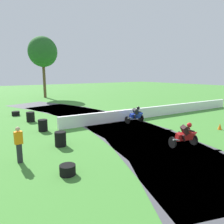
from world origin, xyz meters
TOP-DOWN VIEW (x-y plane):
  - ground_plane at (0.00, 0.00)m, footprint 120.00×120.00m
  - track_asphalt at (-1.11, 0.07)m, footprint 10.15×32.44m
  - safety_barrier at (5.46, -0.37)m, footprint 19.61×1.61m
  - motorcycle_lead_red at (-0.03, -7.07)m, footprint 1.70×1.08m
  - motorcycle_chase_blue at (1.56, -1.28)m, footprint 1.69×0.83m
  - tire_stack_near at (-6.57, -6.41)m, footprint 0.63×0.63m
  - tire_stack_mid_a at (-5.50, -3.07)m, footprint 0.61×0.61m
  - tire_stack_mid_b at (-5.30, 0.56)m, footprint 0.62×0.62m
  - tire_stack_far at (-5.21, 4.02)m, footprint 0.65×0.65m
  - tire_stack_extra_a at (-5.67, 7.43)m, footprint 0.69×0.69m
  - track_marshal at (-7.81, -4.08)m, footprint 0.34×0.24m
  - traffic_cone at (4.98, -6.28)m, footprint 0.28×0.28m
  - tree_far_right at (1.51, 20.82)m, footprint 4.49×4.49m

SIDE VIEW (x-z plane):
  - ground_plane at x=0.00m, z-range 0.00..0.00m
  - track_asphalt at x=-1.11m, z-range 0.00..0.01m
  - tire_stack_near at x=-6.57m, z-range 0.00..0.40m
  - tire_stack_extra_a at x=-5.67m, z-range 0.00..0.40m
  - traffic_cone at x=4.98m, z-range 0.00..0.44m
  - tire_stack_mid_a at x=-5.50m, z-range 0.00..0.80m
  - tire_stack_far at x=-5.21m, z-range 0.00..0.80m
  - tire_stack_mid_b at x=-5.30m, z-range 0.00..0.80m
  - safety_barrier at x=5.46m, z-range 0.00..0.90m
  - motorcycle_chase_blue at x=1.56m, z-range -0.07..1.35m
  - motorcycle_lead_red at x=-0.03m, z-range -0.07..1.36m
  - track_marshal at x=-7.81m, z-range 0.00..1.63m
  - tree_far_right at x=1.51m, z-range 2.39..11.98m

